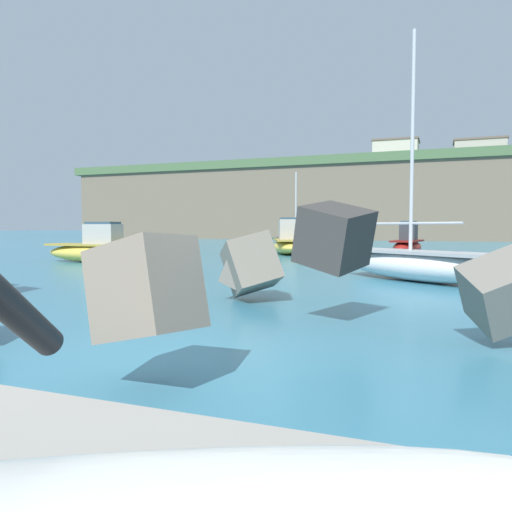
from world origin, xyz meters
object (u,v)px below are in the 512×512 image
at_px(boat_near_left, 97,249).
at_px(station_building_west, 396,156).
at_px(boat_near_right, 408,244).
at_px(station_building_central, 479,153).
at_px(boat_mid_centre, 294,242).
at_px(boat_mid_right, 422,264).
at_px(mooring_buoy_inner, 162,251).
at_px(boat_mid_left, 288,243).
at_px(boat_far_left, 287,238).

height_order(boat_near_left, station_building_west, station_building_west).
xyz_separation_m(boat_near_right, station_building_central, (7.15, 54.22, 12.87)).
relative_size(boat_mid_centre, station_building_central, 0.79).
height_order(boat_mid_centre, station_building_central, station_building_central).
bearing_deg(boat_mid_centre, station_building_west, 86.45).
distance_m(boat_mid_right, station_building_central, 71.45).
xyz_separation_m(boat_mid_right, mooring_buoy_inner, (-16.12, 10.40, -0.35)).
relative_size(boat_near_right, boat_mid_left, 0.85).
bearing_deg(boat_mid_right, boat_mid_left, 122.38).
relative_size(boat_mid_centre, boat_mid_right, 0.76).
xyz_separation_m(boat_near_right, boat_mid_right, (1.50, -15.82, -0.11)).
xyz_separation_m(boat_mid_centre, boat_far_left, (-4.28, 11.80, 0.09)).
xyz_separation_m(boat_mid_left, station_building_central, (14.49, 56.09, 12.81)).
distance_m(boat_mid_centre, station_building_central, 52.87).
xyz_separation_m(boat_near_right, boat_far_left, (-13.47, 17.44, -0.07)).
height_order(mooring_buoy_inner, station_building_central, station_building_central).
relative_size(boat_far_left, mooring_buoy_inner, 10.43).
relative_size(boat_mid_left, boat_mid_right, 0.66).
relative_size(boat_mid_centre, boat_far_left, 1.35).
bearing_deg(boat_mid_right, boat_near_left, 167.85).
distance_m(station_building_west, station_building_central, 13.50).
relative_size(boat_near_left, boat_mid_centre, 0.94).
bearing_deg(boat_mid_left, boat_mid_right, -57.62).
xyz_separation_m(boat_mid_centre, station_building_west, (3.20, 51.65, 13.64)).
distance_m(boat_far_left, station_building_west, 42.75).
relative_size(boat_near_right, station_building_west, 0.58).
relative_size(boat_mid_right, mooring_buoy_inner, 18.47).
bearing_deg(mooring_buoy_inner, boat_far_left, 87.11).
xyz_separation_m(boat_mid_left, boat_mid_centre, (-1.84, 7.52, -0.22)).
bearing_deg(boat_mid_centre, boat_far_left, 109.96).
bearing_deg(boat_mid_left, boat_near_left, -122.08).
bearing_deg(mooring_buoy_inner, boat_near_left, -84.90).
relative_size(boat_near_left, boat_mid_left, 1.10).
bearing_deg(boat_mid_left, boat_mid_centre, 103.74).
bearing_deg(station_building_west, boat_mid_right, -84.16).
bearing_deg(boat_mid_right, station_building_west, 95.84).
xyz_separation_m(boat_mid_right, station_building_central, (5.65, 70.03, 12.98)).
bearing_deg(station_building_west, boat_near_right, -84.04).
height_order(boat_far_left, station_building_central, station_building_central).
relative_size(boat_mid_right, boat_far_left, 1.77).
relative_size(boat_far_left, station_building_west, 0.59).
bearing_deg(boat_near_left, boat_near_right, 41.74).
relative_size(boat_near_right, mooring_buoy_inner, 10.26).
bearing_deg(mooring_buoy_inner, boat_mid_centre, 63.83).
bearing_deg(mooring_buoy_inner, boat_near_right, 20.34).
height_order(boat_near_left, mooring_buoy_inner, boat_near_left).
xyz_separation_m(mooring_buoy_inner, station_building_central, (21.77, 59.64, 13.33)).
bearing_deg(boat_mid_centre, boat_near_left, -104.85).
relative_size(boat_mid_left, boat_mid_centre, 0.86).
distance_m(boat_mid_left, mooring_buoy_inner, 8.11).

